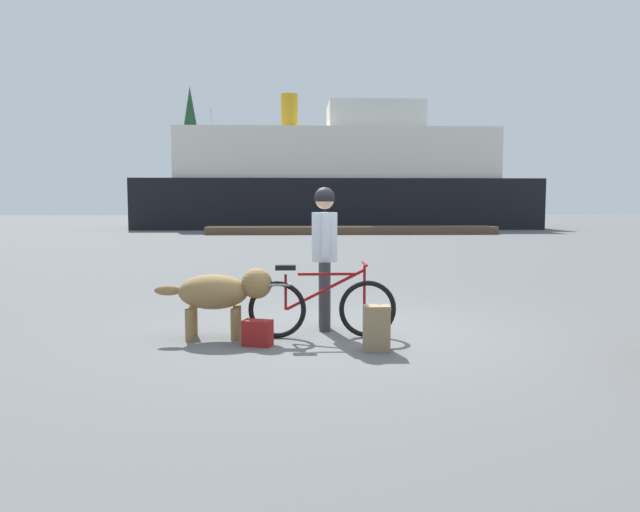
# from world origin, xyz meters

# --- Properties ---
(ground_plane) EXTENTS (160.00, 160.00, 0.00)m
(ground_plane) POSITION_xyz_m (0.00, 0.00, 0.00)
(ground_plane) COLOR #595B5B
(bicycle) EXTENTS (1.75, 0.44, 0.90)m
(bicycle) POSITION_xyz_m (-0.29, -0.28, 0.37)
(bicycle) COLOR black
(bicycle) RESTS_ON ground_plane
(person_cyclist) EXTENTS (0.32, 0.53, 1.79)m
(person_cyclist) POSITION_xyz_m (-0.23, 0.19, 1.09)
(person_cyclist) COLOR #333338
(person_cyclist) RESTS_ON ground_plane
(dog) EXTENTS (1.38, 0.48, 0.83)m
(dog) POSITION_xyz_m (-1.47, -0.24, 0.55)
(dog) COLOR olive
(dog) RESTS_ON ground_plane
(backpack) EXTENTS (0.28, 0.20, 0.49)m
(backpack) POSITION_xyz_m (0.28, -0.93, 0.25)
(backpack) COLOR #8C7251
(backpack) RESTS_ON ground_plane
(handbag_pannier) EXTENTS (0.36, 0.26, 0.29)m
(handbag_pannier) POSITION_xyz_m (-1.02, -0.65, 0.14)
(handbag_pannier) COLOR maroon
(handbag_pannier) RESTS_ON ground_plane
(dock_pier) EXTENTS (15.28, 2.09, 0.40)m
(dock_pier) POSITION_xyz_m (2.34, 24.69, 0.20)
(dock_pier) COLOR brown
(dock_pier) RESTS_ON ground_plane
(ferry_boat) EXTENTS (25.46, 7.17, 8.76)m
(ferry_boat) POSITION_xyz_m (2.14, 32.86, 3.09)
(ferry_boat) COLOR black
(ferry_boat) RESTS_ON ground_plane
(sailboat_moored) EXTENTS (8.11, 2.27, 8.49)m
(sailboat_moored) POSITION_xyz_m (-6.71, 37.04, 0.49)
(sailboat_moored) COLOR silver
(sailboat_moored) RESTS_ON ground_plane
(pine_tree_far_left) EXTENTS (3.07, 3.07, 12.50)m
(pine_tree_far_left) POSITION_xyz_m (-10.45, 49.99, 7.77)
(pine_tree_far_left) COLOR #4C331E
(pine_tree_far_left) RESTS_ON ground_plane
(pine_tree_center) EXTENTS (4.11, 4.11, 11.04)m
(pine_tree_center) POSITION_xyz_m (3.85, 47.72, 6.64)
(pine_tree_center) COLOR #4C331E
(pine_tree_center) RESTS_ON ground_plane
(pine_tree_far_right) EXTENTS (2.93, 2.93, 10.90)m
(pine_tree_far_right) POSITION_xyz_m (9.72, 47.53, 6.51)
(pine_tree_far_right) COLOR #4C331E
(pine_tree_far_right) RESTS_ON ground_plane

